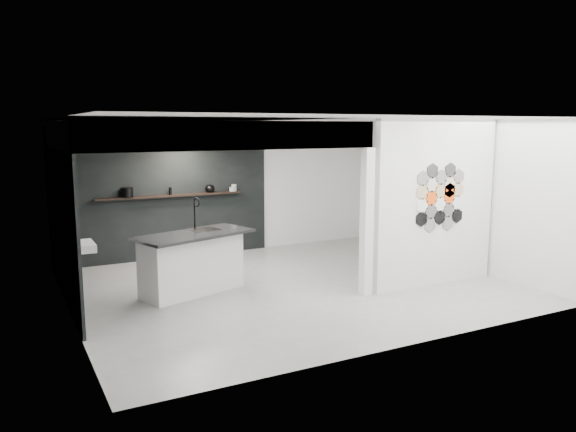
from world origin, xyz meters
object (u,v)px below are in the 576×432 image
at_px(wall_basin, 80,247).
at_px(utensil_cup, 122,195).
at_px(kettle, 210,188).
at_px(stockpot, 127,192).
at_px(partition_panel, 435,203).
at_px(kitchen_island, 192,262).
at_px(bottle_dark, 170,191).
at_px(glass_bowl, 232,189).
at_px(glass_vase, 234,188).

xyz_separation_m(wall_basin, utensil_cup, (1.07, 2.07, 0.53)).
bearing_deg(kettle, utensil_cup, -171.45).
distance_m(wall_basin, stockpot, 2.44).
height_order(partition_panel, utensil_cup, partition_panel).
relative_size(kitchen_island, utensil_cup, 18.31).
xyz_separation_m(stockpot, utensil_cup, (-0.09, 0.00, -0.04)).
bearing_deg(bottle_dark, partition_panel, -48.24).
xyz_separation_m(kettle, glass_bowl, (0.50, 0.00, -0.04)).
xyz_separation_m(kettle, utensil_cup, (-1.78, 0.00, -0.03)).
height_order(partition_panel, stockpot, partition_panel).
bearing_deg(glass_bowl, bottle_dark, 180.00).
height_order(glass_bowl, glass_vase, glass_vase).
height_order(wall_basin, kettle, kettle).
bearing_deg(partition_panel, utensil_cup, 138.65).
distance_m(stockpot, glass_bowl, 2.19).
height_order(wall_basin, stockpot, stockpot).
xyz_separation_m(wall_basin, stockpot, (1.17, 2.07, 0.56)).
relative_size(glass_vase, utensil_cup, 1.33).
xyz_separation_m(wall_basin, glass_vase, (3.39, 2.07, 0.54)).
xyz_separation_m(stockpot, bottle_dark, (0.85, 0.00, -0.02)).
relative_size(partition_panel, kettle, 14.14).
relative_size(kitchen_island, bottle_dark, 13.85).
bearing_deg(kitchen_island, partition_panel, -37.82).
bearing_deg(stockpot, bottle_dark, 0.00).
distance_m(kettle, glass_bowl, 0.50).
bearing_deg(partition_panel, glass_vase, 118.23).
distance_m(kettle, bottle_dark, 0.84).
relative_size(kitchen_island, kettle, 10.33).
relative_size(wall_basin, kitchen_island, 0.29).
distance_m(partition_panel, glass_vase, 4.39).
distance_m(wall_basin, kettle, 3.56).
height_order(partition_panel, bottle_dark, partition_panel).
distance_m(partition_panel, stockpot, 5.78).
distance_m(wall_basin, kitchen_island, 1.73).
distance_m(stockpot, glass_vase, 2.22).
bearing_deg(partition_panel, kettle, 124.07).
bearing_deg(kitchen_island, stockpot, 82.98).
height_order(kitchen_island, bottle_dark, kitchen_island).
bearing_deg(glass_bowl, utensil_cup, 180.00).
relative_size(kitchen_island, stockpot, 8.96).
distance_m(kitchen_island, kettle, 2.90).
distance_m(stockpot, utensil_cup, 0.10).
bearing_deg(wall_basin, glass_bowl, 31.63).
xyz_separation_m(kettle, bottle_dark, (-0.84, 0.00, -0.01)).
distance_m(kitchen_island, glass_vase, 3.16).
bearing_deg(wall_basin, kitchen_island, -14.10).
distance_m(kettle, utensil_cup, 1.78).
xyz_separation_m(bottle_dark, utensil_cup, (-0.94, 0.00, -0.02)).
bearing_deg(kettle, bottle_dark, -171.45).
bearing_deg(glass_vase, bottle_dark, 180.00).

